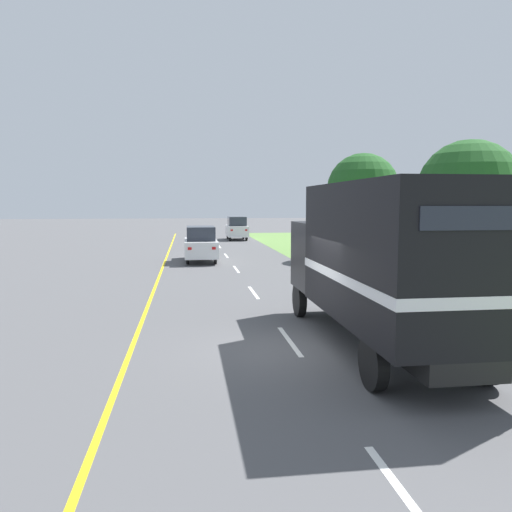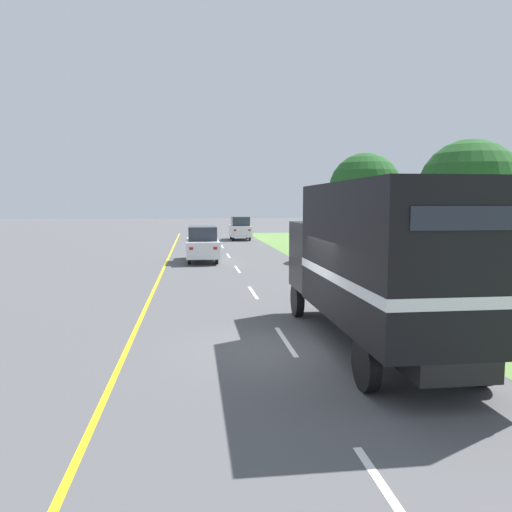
# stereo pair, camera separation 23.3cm
# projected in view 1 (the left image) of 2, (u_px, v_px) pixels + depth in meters

# --- Properties ---
(ground_plane) EXTENTS (200.00, 200.00, 0.00)m
(ground_plane) POSITION_uv_depth(u_px,v_px,m) (295.00, 349.00, 11.33)
(ground_plane) COLOR #515154
(grass_shoulder) EXTENTS (20.00, 59.98, 0.01)m
(grass_shoulder) POSITION_uv_depth(u_px,v_px,m) (486.00, 264.00, 27.13)
(grass_shoulder) COLOR #608942
(grass_shoulder) RESTS_ON ground
(edge_line_yellow) EXTENTS (0.12, 59.98, 0.01)m
(edge_line_yellow) POSITION_uv_depth(u_px,v_px,m) (162.00, 270.00, 24.78)
(edge_line_yellow) COLOR yellow
(edge_line_yellow) RESTS_ON ground
(centre_dash_nearest) EXTENTS (0.12, 2.60, 0.01)m
(centre_dash_nearest) POSITION_uv_depth(u_px,v_px,m) (410.00, 504.00, 5.49)
(centre_dash_nearest) COLOR white
(centre_dash_nearest) RESTS_ON ground
(centre_dash_near) EXTENTS (0.12, 2.60, 0.01)m
(centre_dash_near) POSITION_uv_depth(u_px,v_px,m) (289.00, 341.00, 11.99)
(centre_dash_near) COLOR white
(centre_dash_near) RESTS_ON ground
(centre_dash_mid_a) EXTENTS (0.12, 2.60, 0.01)m
(centre_dash_mid_a) POSITION_uv_depth(u_px,v_px,m) (254.00, 292.00, 18.49)
(centre_dash_mid_a) COLOR white
(centre_dash_mid_a) RESTS_ON ground
(centre_dash_mid_b) EXTENTS (0.12, 2.60, 0.01)m
(centre_dash_mid_b) POSITION_uv_depth(u_px,v_px,m) (236.00, 269.00, 25.00)
(centre_dash_mid_b) COLOR white
(centre_dash_mid_b) RESTS_ON ground
(centre_dash_far) EXTENTS (0.12, 2.60, 0.01)m
(centre_dash_far) POSITION_uv_depth(u_px,v_px,m) (226.00, 256.00, 31.50)
(centre_dash_far) COLOR white
(centre_dash_far) RESTS_ON ground
(centre_dash_farthest) EXTENTS (0.12, 2.60, 0.01)m
(centre_dash_farthest) POSITION_uv_depth(u_px,v_px,m) (220.00, 247.00, 38.00)
(centre_dash_farthest) COLOR white
(centre_dash_farthest) RESTS_ON ground
(horse_trailer_truck) EXTENTS (2.51, 7.91, 3.72)m
(horse_trailer_truck) POSITION_uv_depth(u_px,v_px,m) (383.00, 260.00, 11.07)
(horse_trailer_truck) COLOR black
(horse_trailer_truck) RESTS_ON ground
(lead_car_white) EXTENTS (1.80, 4.44, 2.00)m
(lead_car_white) POSITION_uv_depth(u_px,v_px,m) (201.00, 244.00, 28.26)
(lead_car_white) COLOR black
(lead_car_white) RESTS_ON ground
(lead_car_white_ahead) EXTENTS (1.80, 3.93, 2.09)m
(lead_car_white_ahead) POSITION_uv_depth(u_px,v_px,m) (237.00, 228.00, 45.10)
(lead_car_white_ahead) COLOR black
(lead_car_white_ahead) RESTS_ON ground
(highway_sign) EXTENTS (1.90, 0.09, 2.84)m
(highway_sign) POSITION_uv_depth(u_px,v_px,m) (457.00, 254.00, 15.55)
(highway_sign) COLOR #9E9EA3
(highway_sign) RESTS_ON ground
(roadside_tree_near) EXTENTS (4.01, 4.01, 5.79)m
(roadside_tree_near) POSITION_uv_depth(u_px,v_px,m) (468.00, 191.00, 19.71)
(roadside_tree_near) COLOR brown
(roadside_tree_near) RESTS_ON ground
(roadside_tree_mid) EXTENTS (4.15, 4.15, 6.19)m
(roadside_tree_mid) POSITION_uv_depth(u_px,v_px,m) (363.00, 189.00, 29.03)
(roadside_tree_mid) COLOR brown
(roadside_tree_mid) RESTS_ON ground
(roadside_tree_far) EXTENTS (2.92, 2.92, 4.26)m
(roadside_tree_far) POSITION_uv_depth(u_px,v_px,m) (338.00, 211.00, 34.34)
(roadside_tree_far) COLOR #4C3823
(roadside_tree_far) RESTS_ON ground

